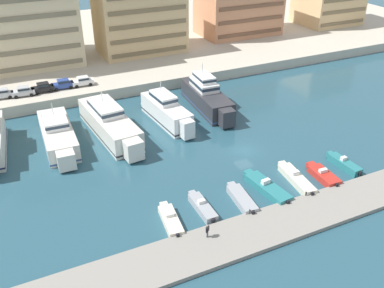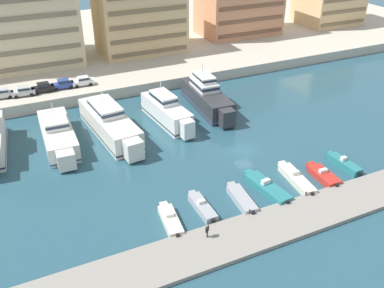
{
  "view_description": "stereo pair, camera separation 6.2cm",
  "coord_description": "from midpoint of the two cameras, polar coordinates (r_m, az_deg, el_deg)",
  "views": [
    {
      "loc": [
        -31.73,
        -48.14,
        34.02
      ],
      "look_at": [
        -8.35,
        1.44,
        2.5
      ],
      "focal_mm": 40.0,
      "sensor_mm": 36.0,
      "label": 1
    },
    {
      "loc": [
        -31.67,
        -48.17,
        34.02
      ],
      "look_at": [
        -8.35,
        1.44,
        2.5
      ],
      "focal_mm": 40.0,
      "sensor_mm": 36.0,
      "label": 2
    }
  ],
  "objects": [
    {
      "name": "apartment_block_center_left",
      "position": [
        118.82,
        6.28,
        18.48
      ],
      "size": [
        21.0,
        13.37,
        19.16
      ],
      "color": "tan",
      "rests_on": "quay_promenade"
    },
    {
      "name": "pier_dock",
      "position": [
        55.94,
        16.05,
        -8.62
      ],
      "size": [
        120.0,
        6.26,
        0.52
      ],
      "primitive_type": "cube",
      "color": "gray",
      "rests_on": "ground"
    },
    {
      "name": "car_silver_left",
      "position": [
        85.48,
        -21.6,
        6.59
      ],
      "size": [
        4.18,
        2.08,
        1.8
      ],
      "color": "#B7BCC1",
      "rests_on": "quay_promenade"
    },
    {
      "name": "yacht_ivory_mid_left",
      "position": [
        71.45,
        -10.91,
        2.74
      ],
      "size": [
        6.43,
        20.61,
        6.76
      ],
      "color": "silver",
      "rests_on": "ground"
    },
    {
      "name": "yacht_white_center_left",
      "position": [
        74.33,
        -3.41,
        4.36
      ],
      "size": [
        4.89,
        15.72,
        6.76
      ],
      "color": "white",
      "rests_on": "ground"
    },
    {
      "name": "yacht_ivory_left",
      "position": [
        70.67,
        -17.48,
        1.23
      ],
      "size": [
        5.09,
        17.67,
        6.08
      ],
      "color": "silver",
      "rests_on": "ground"
    },
    {
      "name": "bollard_west_mid",
      "position": [
        57.7,
        14.93,
        -6.38
      ],
      "size": [
        0.2,
        0.2,
        0.61
      ],
      "color": "#2D2D33",
      "rests_on": "pier_dock"
    },
    {
      "name": "motorboat_red_center_right",
      "position": [
        62.58,
        17.04,
        -3.98
      ],
      "size": [
        2.39,
        6.29,
        1.4
      ],
      "color": "red",
      "rests_on": "ground"
    },
    {
      "name": "motorboat_teal_mid_right",
      "position": [
        65.97,
        19.58,
        -2.5
      ],
      "size": [
        1.72,
        6.45,
        1.61
      ],
      "color": "teal",
      "rests_on": "ground"
    },
    {
      "name": "motorboat_cream_far_left",
      "position": [
        52.29,
        -2.94,
        -10.08
      ],
      "size": [
        2.42,
        6.64,
        1.29
      ],
      "color": "beige",
      "rests_on": "ground"
    },
    {
      "name": "bollard_west",
      "position": [
        53.35,
        7.65,
        -8.88
      ],
      "size": [
        0.2,
        0.2,
        0.61
      ],
      "color": "#2D2D33",
      "rests_on": "pier_dock"
    },
    {
      "name": "motorboat_teal_center_left",
      "position": [
        58.29,
        9.9,
        -5.71
      ],
      "size": [
        3.01,
        8.63,
        1.57
      ],
      "color": "teal",
      "rests_on": "ground"
    },
    {
      "name": "car_black_mid_left",
      "position": [
        86.0,
        -19.3,
        7.16
      ],
      "size": [
        4.15,
        2.02,
        1.8
      ],
      "color": "black",
      "rests_on": "quay_promenade"
    },
    {
      "name": "car_blue_center_left",
      "position": [
        86.52,
        -16.86,
        7.7
      ],
      "size": [
        4.11,
        1.95,
        1.8
      ],
      "color": "#28428E",
      "rests_on": "quay_promenade"
    },
    {
      "name": "motorboat_grey_left",
      "position": [
        54.09,
        1.34,
        -8.39
      ],
      "size": [
        1.62,
        6.52,
        1.42
      ],
      "color": "#9EA3A8",
      "rests_on": "ground"
    },
    {
      "name": "pedestrian_mid_deck",
      "position": [
        49.24,
        2.04,
        -11.36
      ],
      "size": [
        0.57,
        0.48,
        1.76
      ],
      "color": "#4C515B",
      "rests_on": "pier_dock"
    },
    {
      "name": "motorboat_cream_center",
      "position": [
        60.84,
        13.68,
        -4.51
      ],
      "size": [
        2.64,
        8.38,
        1.52
      ],
      "color": "beige",
      "rests_on": "ground"
    },
    {
      "name": "quay_promenade",
      "position": [
        119.73,
        -9.16,
        13.57
      ],
      "size": [
        180.0,
        70.0,
        2.19
      ],
      "primitive_type": "cube",
      "color": "beige",
      "rests_on": "ground"
    },
    {
      "name": "car_silver_far_left",
      "position": [
        85.93,
        -24.07,
        6.19
      ],
      "size": [
        4.17,
        2.07,
        1.8
      ],
      "color": "#B7BCC1",
      "rests_on": "quay_promenade"
    },
    {
      "name": "car_white_center",
      "position": [
        86.93,
        -14.4,
        8.16
      ],
      "size": [
        4.1,
        1.92,
        1.8
      ],
      "color": "white",
      "rests_on": "quay_promenade"
    },
    {
      "name": "yacht_charcoal_center",
      "position": [
        79.43,
        1.96,
        6.32
      ],
      "size": [
        5.28,
        18.29,
        7.95
      ],
      "color": "#333338",
      "rests_on": "ground"
    },
    {
      "name": "motorboat_grey_mid_left",
      "position": [
        55.79,
        6.59,
        -7.29
      ],
      "size": [
        2.39,
        6.9,
        0.96
      ],
      "color": "#9EA3A8",
      "rests_on": "ground"
    },
    {
      "name": "apartment_block_mid_left",
      "position": [
        104.06,
        -7.02,
        16.42
      ],
      "size": [
        19.91,
        12.69,
        17.77
      ],
      "color": "#E0BC84",
      "rests_on": "quay_promenade"
    },
    {
      "name": "ground_plane",
      "position": [
        66.94,
        6.98,
        -0.89
      ],
      "size": [
        400.0,
        400.0,
        0.0
      ],
      "primitive_type": "plane",
      "color": "#285160"
    }
  ]
}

